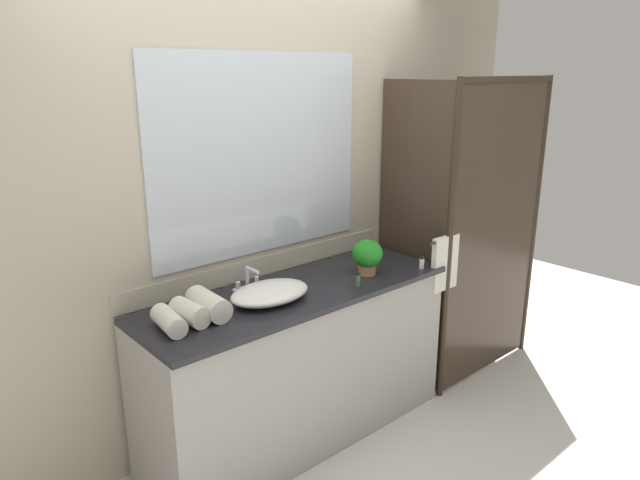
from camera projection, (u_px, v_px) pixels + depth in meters
name	position (u px, v px, depth m)	size (l,w,h in m)	color
ground_plane	(301.00, 434.00, 3.35)	(8.00, 8.00, 0.00)	silver
wall_back_with_mirror	(259.00, 205.00, 3.23)	(4.40, 0.06, 2.60)	#B2A893
vanity_cabinet	(299.00, 364.00, 3.23)	(1.80, 0.58, 0.90)	#9E9993
shower_enclosure	(469.00, 232.00, 3.73)	(1.20, 0.59, 2.00)	#2D2319
sink_basin	(270.00, 293.00, 2.94)	(0.44, 0.30, 0.08)	white
faucet	(248.00, 282.00, 3.08)	(0.17, 0.12, 0.13)	silver
potted_plant	(367.00, 255.00, 3.30)	(0.18, 0.18, 0.21)	#B77A51
amenity_bottle_shampoo	(376.00, 255.00, 3.54)	(0.03, 0.03, 0.09)	silver
amenity_bottle_lotion	(422.00, 263.00, 3.41)	(0.03, 0.03, 0.08)	silver
amenity_bottle_body_wash	(358.00, 280.00, 3.13)	(0.02, 0.02, 0.08)	#4C7056
rolled_towel_near_edge	(169.00, 321.00, 2.60)	(0.10, 0.10, 0.23)	silver
rolled_towel_middle	(190.00, 313.00, 2.67)	(0.11, 0.11, 0.20)	silver
rolled_towel_far_edge	(208.00, 304.00, 2.75)	(0.12, 0.12, 0.26)	silver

